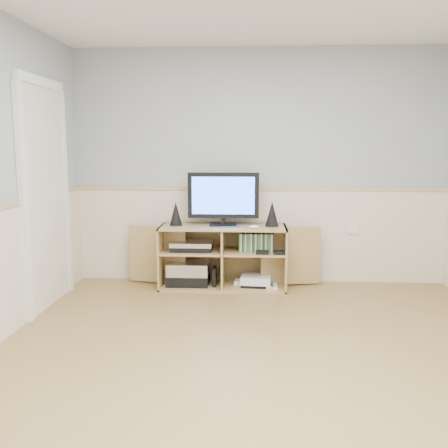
{
  "coord_description": "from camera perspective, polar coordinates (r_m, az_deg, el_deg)",
  "views": [
    {
      "loc": [
        -0.09,
        -3.14,
        1.48
      ],
      "look_at": [
        -0.33,
        1.2,
        0.79
      ],
      "focal_mm": 40.0,
      "sensor_mm": 36.0,
      "label": 1
    }
  ],
  "objects": [
    {
      "name": "keyboard",
      "position": [
        5.05,
        0.3,
        -0.43
      ],
      "size": [
        0.32,
        0.17,
        0.01
      ],
      "primitive_type": "cube",
      "rotation": [
        0.0,
        0.0,
        0.19
      ],
      "color": "silver",
      "rests_on": "media_cabinet"
    },
    {
      "name": "av_components",
      "position": [
        5.31,
        -3.91,
        -4.81
      ],
      "size": [
        0.52,
        0.32,
        0.47
      ],
      "color": "black",
      "rests_on": "media_cabinet"
    },
    {
      "name": "monitor",
      "position": [
        5.2,
        -0.08,
        3.11
      ],
      "size": [
        0.74,
        0.18,
        0.55
      ],
      "color": "black",
      "rests_on": "media_cabinet"
    },
    {
      "name": "wall_outlet",
      "position": [
        5.55,
        14.48,
        -0.45
      ],
      "size": [
        0.12,
        0.03,
        0.12
      ],
      "primitive_type": "cube",
      "color": "white",
      "rests_on": "wall_back"
    },
    {
      "name": "room",
      "position": [
        3.28,
        3.77,
        4.28
      ],
      "size": [
        4.04,
        4.54,
        2.54
      ],
      "color": "tan",
      "rests_on": "ground"
    },
    {
      "name": "mouse",
      "position": [
        5.04,
        3.42,
        -0.33
      ],
      "size": [
        0.1,
        0.08,
        0.04
      ],
      "primitive_type": "ellipsoid",
      "rotation": [
        0.0,
        0.0,
        0.14
      ],
      "color": "white",
      "rests_on": "media_cabinet"
    },
    {
      "name": "speaker_left",
      "position": [
        5.25,
        -5.53,
        1.16
      ],
      "size": [
        0.13,
        0.13,
        0.24
      ],
      "primitive_type": "cone",
      "color": "black",
      "rests_on": "media_cabinet"
    },
    {
      "name": "game_cases",
      "position": [
        5.19,
        3.73,
        -2.11
      ],
      "size": [
        0.36,
        0.14,
        0.19
      ],
      "primitive_type": "cube",
      "color": "#3F8C3F",
      "rests_on": "media_cabinet"
    },
    {
      "name": "game_consoles",
      "position": [
        5.3,
        3.56,
        -6.5
      ],
      "size": [
        0.45,
        0.3,
        0.11
      ],
      "color": "white",
      "rests_on": "media_cabinet"
    },
    {
      "name": "speaker_right",
      "position": [
        5.19,
        5.51,
        1.15
      ],
      "size": [
        0.14,
        0.14,
        0.26
      ],
      "primitive_type": "cone",
      "color": "black",
      "rests_on": "media_cabinet"
    },
    {
      "name": "media_cabinet",
      "position": [
        5.31,
        -0.07,
        -3.53
      ],
      "size": [
        2.06,
        0.49,
        0.65
      ],
      "color": "tan",
      "rests_on": "floor"
    }
  ]
}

